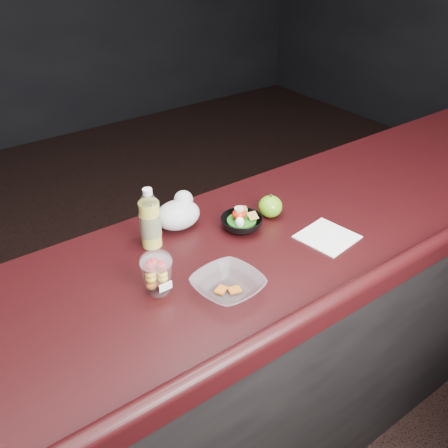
{
  "coord_description": "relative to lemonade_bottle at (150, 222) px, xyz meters",
  "views": [
    {
      "loc": [
        -0.75,
        -0.69,
        1.91
      ],
      "look_at": [
        0.0,
        0.34,
        1.1
      ],
      "focal_mm": 40.0,
      "sensor_mm": 36.0,
      "label": 1
    }
  ],
  "objects": [
    {
      "name": "counter",
      "position": [
        0.17,
        -0.18,
        -0.59
      ],
      "size": [
        4.06,
        0.71,
        1.02
      ],
      "color": "black",
      "rests_on": "ground"
    },
    {
      "name": "plastic_bag",
      "position": [
        0.13,
        0.05,
        -0.03
      ],
      "size": [
        0.15,
        0.12,
        0.11
      ],
      "color": "silver",
      "rests_on": "counter"
    },
    {
      "name": "lemonade_bottle",
      "position": [
        0.0,
        0.0,
        0.0
      ],
      "size": [
        0.07,
        0.07,
        0.2
      ],
      "color": "yellow",
      "rests_on": "counter"
    },
    {
      "name": "takeout_bowl",
      "position": [
        0.06,
        -0.32,
        -0.06
      ],
      "size": [
        0.2,
        0.2,
        0.05
      ],
      "rotation": [
        0.0,
        0.0,
        0.11
      ],
      "color": "silver",
      "rests_on": "counter"
    },
    {
      "name": "fruit_cup",
      "position": [
        -0.09,
        -0.2,
        -0.02
      ],
      "size": [
        0.09,
        0.09,
        0.13
      ],
      "color": "white",
      "rests_on": "counter"
    },
    {
      "name": "paper_napkin",
      "position": [
        0.47,
        -0.29,
        -0.08
      ],
      "size": [
        0.18,
        0.18,
        0.0
      ],
      "primitive_type": "cube",
      "rotation": [
        0.0,
        0.0,
        0.15
      ],
      "color": "white",
      "rests_on": "counter"
    },
    {
      "name": "snack_bowl",
      "position": [
        0.28,
        -0.09,
        -0.06
      ],
      "size": [
        0.16,
        0.16,
        0.07
      ],
      "rotation": [
        0.0,
        0.0,
        -0.22
      ],
      "color": "black",
      "rests_on": "counter"
    },
    {
      "name": "green_apple",
      "position": [
        0.41,
        -0.09,
        -0.05
      ],
      "size": [
        0.08,
        0.08,
        0.08
      ],
      "color": "#417C0E",
      "rests_on": "counter"
    }
  ]
}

